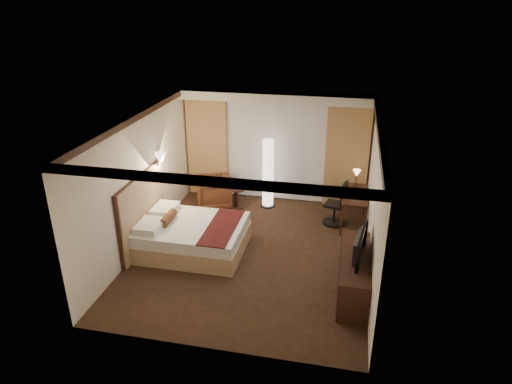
% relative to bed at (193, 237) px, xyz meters
% --- Properties ---
extents(floor, '(4.50, 5.50, 0.01)m').
position_rel_bed_xyz_m(floor, '(1.17, 0.14, -0.30)').
color(floor, black).
rests_on(floor, ground).
extents(ceiling, '(4.50, 5.50, 0.01)m').
position_rel_bed_xyz_m(ceiling, '(1.17, 0.14, 2.40)').
color(ceiling, white).
rests_on(ceiling, back_wall).
extents(back_wall, '(4.50, 0.02, 2.70)m').
position_rel_bed_xyz_m(back_wall, '(1.17, 2.89, 1.05)').
color(back_wall, white).
rests_on(back_wall, floor).
extents(left_wall, '(0.02, 5.50, 2.70)m').
position_rel_bed_xyz_m(left_wall, '(-1.08, 0.14, 1.05)').
color(left_wall, white).
rests_on(left_wall, floor).
extents(right_wall, '(0.02, 5.50, 2.70)m').
position_rel_bed_xyz_m(right_wall, '(3.42, 0.14, 1.05)').
color(right_wall, white).
rests_on(right_wall, floor).
extents(crown_molding, '(4.50, 5.50, 0.12)m').
position_rel_bed_xyz_m(crown_molding, '(1.17, 0.14, 2.34)').
color(crown_molding, black).
rests_on(crown_molding, ceiling).
extents(soffit, '(4.50, 0.50, 0.20)m').
position_rel_bed_xyz_m(soffit, '(1.17, 2.64, 2.30)').
color(soffit, white).
rests_on(soffit, ceiling).
extents(curtain_sheer, '(2.48, 0.04, 2.45)m').
position_rel_bed_xyz_m(curtain_sheer, '(1.17, 2.81, 0.95)').
color(curtain_sheer, silver).
rests_on(curtain_sheer, back_wall).
extents(curtain_left_drape, '(1.00, 0.14, 2.45)m').
position_rel_bed_xyz_m(curtain_left_drape, '(-0.53, 2.75, 0.95)').
color(curtain_left_drape, tan).
rests_on(curtain_left_drape, back_wall).
extents(curtain_right_drape, '(1.00, 0.14, 2.45)m').
position_rel_bed_xyz_m(curtain_right_drape, '(2.87, 2.75, 0.95)').
color(curtain_right_drape, tan).
rests_on(curtain_right_drape, back_wall).
extents(wall_sconce, '(0.24, 0.24, 0.24)m').
position_rel_bed_xyz_m(wall_sconce, '(-0.92, 0.79, 1.32)').
color(wall_sconce, white).
rests_on(wall_sconce, left_wall).
extents(bed, '(2.04, 1.59, 0.60)m').
position_rel_bed_xyz_m(bed, '(0.00, 0.00, 0.00)').
color(bed, white).
rests_on(bed, floor).
extents(headboard, '(0.12, 1.89, 1.50)m').
position_rel_bed_xyz_m(headboard, '(-1.03, -0.00, 0.45)').
color(headboard, tan).
rests_on(headboard, floor).
extents(armchair, '(0.97, 0.99, 0.81)m').
position_rel_bed_xyz_m(armchair, '(-0.19, 2.08, 0.11)').
color(armchair, '#532519').
rests_on(armchair, floor).
extents(side_table, '(0.48, 0.48, 0.53)m').
position_rel_bed_xyz_m(side_table, '(0.36, 2.09, -0.03)').
color(side_table, black).
rests_on(side_table, floor).
extents(floor_lamp, '(0.35, 0.35, 1.68)m').
position_rel_bed_xyz_m(floor_lamp, '(1.08, 2.34, 0.54)').
color(floor_lamp, white).
rests_on(floor_lamp, floor).
extents(desk, '(0.55, 1.23, 0.75)m').
position_rel_bed_xyz_m(desk, '(3.12, 1.80, 0.08)').
color(desk, black).
rests_on(desk, floor).
extents(desk_lamp, '(0.18, 0.18, 0.34)m').
position_rel_bed_xyz_m(desk_lamp, '(3.12, 2.26, 0.62)').
color(desk_lamp, '#FFD899').
rests_on(desk_lamp, desk).
extents(office_chair, '(0.60, 0.60, 1.02)m').
position_rel_bed_xyz_m(office_chair, '(2.70, 1.75, 0.21)').
color(office_chair, black).
rests_on(office_chair, floor).
extents(dresser, '(0.50, 1.81, 0.70)m').
position_rel_bed_xyz_m(dresser, '(3.17, -0.75, 0.05)').
color(dresser, black).
rests_on(dresser, floor).
extents(television, '(0.72, 1.09, 0.13)m').
position_rel_bed_xyz_m(television, '(3.14, -0.75, 0.70)').
color(television, black).
rests_on(television, dresser).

